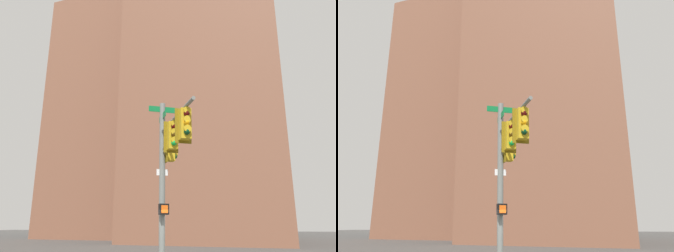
# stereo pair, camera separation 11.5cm
# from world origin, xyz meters

# --- Properties ---
(signal_pole_assembly) EXTENTS (3.73, 2.72, 6.79)m
(signal_pole_assembly) POSITION_xyz_m (1.21, 0.12, 4.37)
(signal_pole_assembly) COLOR slate
(signal_pole_assembly) RESTS_ON ground_plane
(building_brick_nearside) EXTENTS (23.99, 17.11, 38.87)m
(building_brick_nearside) POSITION_xyz_m (-39.69, -22.32, 19.44)
(building_brick_nearside) COLOR brown
(building_brick_nearside) RESTS_ON ground_plane
(building_brick_midblock) EXTENTS (23.63, 17.92, 46.30)m
(building_brick_midblock) POSITION_xyz_m (-31.30, -4.26, 23.15)
(building_brick_midblock) COLOR brown
(building_brick_midblock) RESTS_ON ground_plane
(building_glass_tower) EXTENTS (25.02, 25.38, 76.50)m
(building_glass_tower) POSITION_xyz_m (-46.86, -21.42, 38.25)
(building_glass_tower) COLOR #7A99B2
(building_glass_tower) RESTS_ON ground_plane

